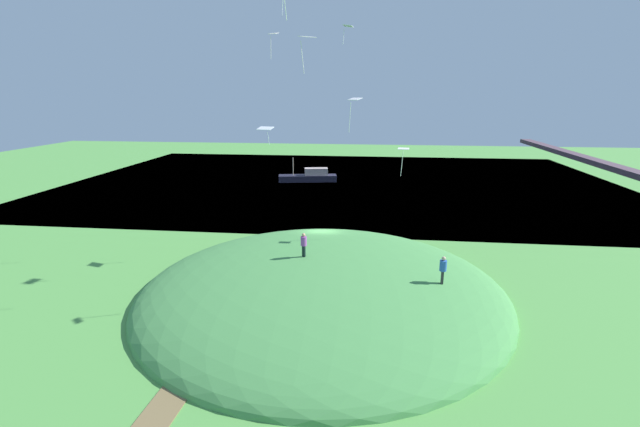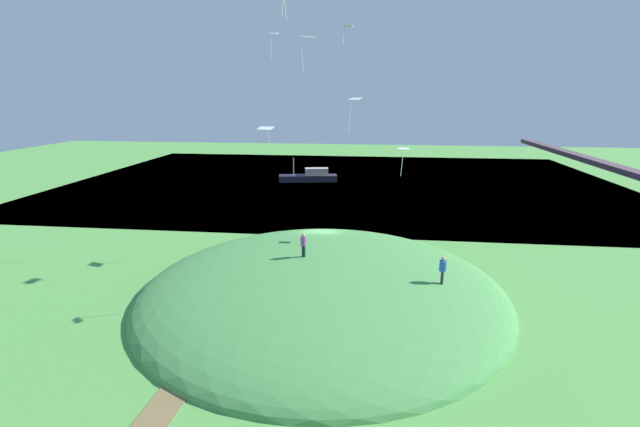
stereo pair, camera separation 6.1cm
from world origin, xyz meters
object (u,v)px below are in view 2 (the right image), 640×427
at_px(kite_6, 273,36).
at_px(kite_5, 354,102).
at_px(kite_1, 348,27).
at_px(kite_4, 403,151).
at_px(kite_2, 265,129).
at_px(person_with_child, 443,267).
at_px(person_near_shore, 304,242).
at_px(kite_0, 306,39).
at_px(boat_on_lake, 310,177).

bearing_deg(kite_6, kite_5, 35.92).
distance_m(kite_1, kite_6, 6.37).
bearing_deg(kite_6, kite_4, 83.55).
bearing_deg(kite_5, kite_2, -136.56).
distance_m(person_with_child, kite_6, 20.92).
bearing_deg(kite_1, kite_2, -98.91).
relative_size(kite_1, kite_2, 0.89).
xyz_separation_m(kite_1, kite_2, (-0.97, -6.18, -6.94)).
xyz_separation_m(person_near_shore, person_with_child, (2.42, 8.85, -0.39)).
relative_size(kite_2, kite_6, 0.74).
distance_m(kite_0, kite_5, 4.86).
xyz_separation_m(person_near_shore, kite_6, (-6.95, -3.26, 13.87)).
bearing_deg(person_with_child, kite_4, 12.27).
xyz_separation_m(kite_2, kite_6, (-1.71, 0.39, 6.75)).
bearing_deg(kite_2, kite_1, 81.09).
height_order(kite_1, kite_5, kite_1).
xyz_separation_m(boat_on_lake, person_near_shore, (36.53, 4.65, 2.34)).
height_order(boat_on_lake, person_with_child, boat_on_lake).
relative_size(kite_1, kite_5, 0.63).
xyz_separation_m(person_with_child, kite_5, (-0.32, -5.56, 9.59)).
height_order(boat_on_lake, kite_2, kite_2).
relative_size(person_with_child, kite_1, 1.40).
distance_m(kite_4, kite_6, 13.09).
bearing_deg(kite_4, kite_6, -96.45).
bearing_deg(kite_1, kite_6, -114.85).
distance_m(kite_5, kite_6, 12.11).
xyz_separation_m(kite_4, kite_6, (-1.13, -10.02, 8.35)).
distance_m(boat_on_lake, kite_5, 41.09).
height_order(kite_1, kite_2, kite_1).
height_order(person_near_shore, person_with_child, person_near_shore).
relative_size(person_near_shore, person_with_child, 0.96).
bearing_deg(kite_1, kite_4, 110.05).
relative_size(kite_4, kite_6, 1.14).
relative_size(kite_1, kite_6, 0.66).
height_order(person_near_shore, kite_5, kite_5).
relative_size(person_near_shore, kite_2, 1.20).
height_order(boat_on_lake, kite_4, kite_4).
height_order(person_with_child, kite_1, kite_1).
distance_m(person_near_shore, kite_4, 10.49).
height_order(boat_on_lake, kite_0, kite_0).
distance_m(person_with_child, kite_5, 11.09).
relative_size(person_with_child, kite_0, 0.82).
bearing_deg(kite_0, boat_on_lake, -172.27).
relative_size(kite_5, kite_6, 1.04).
bearing_deg(person_with_child, kite_6, 50.30).
bearing_deg(kite_2, kite_0, 34.91).
bearing_deg(kite_1, person_near_shore, -30.60).
bearing_deg(boat_on_lake, kite_0, -92.17).
height_order(boat_on_lake, kite_1, kite_1).
relative_size(kite_1, kite_4, 0.58).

